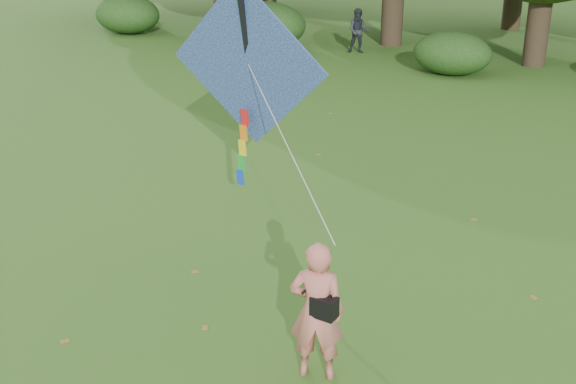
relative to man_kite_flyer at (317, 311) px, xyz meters
The scene contains 7 objects.
ground 1.06m from the man_kite_flyer, 159.05° to the right, with size 100.00×100.00×0.00m, color #265114.
man_kite_flyer is the anchor object (origin of this frame).
bystander_left 20.56m from the man_kite_flyer, 115.57° to the left, with size 0.82×0.64×1.68m, color #262932.
crossbody_bag 0.17m from the man_kite_flyer, 14.61° to the right, with size 0.43×0.20×0.72m.
flying_kite 4.22m from the man_kite_flyer, 137.60° to the left, with size 4.27×2.88×3.38m.
shrub_band 17.45m from the man_kite_flyer, 94.04° to the left, with size 39.15×3.22×1.88m.
fallen_leaves 4.93m from the man_kite_flyer, 95.29° to the left, with size 10.85×11.76×0.01m.
Camera 1 is at (4.19, -6.32, 5.48)m, focal length 45.00 mm.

